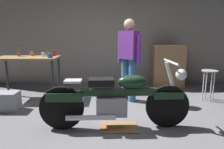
# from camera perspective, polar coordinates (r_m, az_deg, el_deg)

# --- Properties ---
(ground_plane) EXTENTS (12.00, 12.00, 0.00)m
(ground_plane) POSITION_cam_1_polar(r_m,az_deg,el_deg) (3.28, -0.13, -13.60)
(ground_plane) COLOR slate
(back_wall) EXTENTS (8.00, 0.12, 3.10)m
(back_wall) POSITION_cam_1_polar(r_m,az_deg,el_deg) (5.79, -0.42, 12.83)
(back_wall) COLOR gray
(back_wall) RESTS_ON ground_plane
(workbench) EXTENTS (1.30, 0.64, 0.90)m
(workbench) POSITION_cam_1_polar(r_m,az_deg,el_deg) (4.73, -22.32, 3.16)
(workbench) COLOR #99724C
(workbench) RESTS_ON ground_plane
(motorcycle) EXTENTS (2.19, 0.60, 1.00)m
(motorcycle) POSITION_cam_1_polar(r_m,az_deg,el_deg) (3.02, 1.23, -6.70)
(motorcycle) COLOR black
(motorcycle) RESTS_ON ground_plane
(person_standing) EXTENTS (0.43, 0.42, 1.67)m
(person_standing) POSITION_cam_1_polar(r_m,az_deg,el_deg) (4.21, 4.69, 4.96)
(person_standing) COLOR teal
(person_standing) RESTS_ON ground_plane
(shop_stool) EXTENTS (0.32, 0.32, 0.64)m
(shop_stool) POSITION_cam_1_polar(r_m,az_deg,el_deg) (4.73, 25.31, -0.64)
(shop_stool) COLOR #B2B2B7
(shop_stool) RESTS_ON ground_plane
(wooden_dresser) EXTENTS (0.80, 0.47, 1.10)m
(wooden_dresser) POSITION_cam_1_polar(r_m,az_deg,el_deg) (5.56, 15.13, 2.18)
(wooden_dresser) COLOR #99724C
(wooden_dresser) RESTS_ON ground_plane
(drip_tray) EXTENTS (0.56, 0.40, 0.01)m
(drip_tray) POSITION_cam_1_polar(r_m,az_deg,el_deg) (3.18, 1.90, -14.31)
(drip_tray) COLOR olive
(drip_tray) RESTS_ON ground_plane
(storage_bin) EXTENTS (0.44, 0.32, 0.34)m
(storage_bin) POSITION_cam_1_polar(r_m,az_deg,el_deg) (4.25, -27.29, -6.62)
(storage_bin) COLOR gray
(storage_bin) RESTS_ON ground_plane
(mug_orange_travel) EXTENTS (0.11, 0.08, 0.09)m
(mug_orange_travel) POSITION_cam_1_polar(r_m,az_deg,el_deg) (4.94, -21.28, 5.36)
(mug_orange_travel) COLOR orange
(mug_orange_travel) RESTS_ON workbench
(mug_white_ceramic) EXTENTS (0.10, 0.07, 0.09)m
(mug_white_ceramic) POSITION_cam_1_polar(r_m,az_deg,el_deg) (4.65, -18.49, 5.23)
(mug_white_ceramic) COLOR white
(mug_white_ceramic) RESTS_ON workbench
(mug_green_speckled) EXTENTS (0.11, 0.07, 0.11)m
(mug_green_speckled) POSITION_cam_1_polar(r_m,az_deg,el_deg) (4.56, -17.10, 5.34)
(mug_green_speckled) COLOR #3D7F4C
(mug_green_speckled) RESTS_ON workbench
(mug_red_diner) EXTENTS (0.12, 0.08, 0.11)m
(mug_red_diner) POSITION_cam_1_polar(r_m,az_deg,el_deg) (4.76, -15.79, 5.67)
(mug_red_diner) COLOR red
(mug_red_diner) RESTS_ON workbench
(mug_blue_enamel) EXTENTS (0.11, 0.08, 0.09)m
(mug_blue_enamel) POSITION_cam_1_polar(r_m,az_deg,el_deg) (4.37, -16.72, 5.00)
(mug_blue_enamel) COLOR #2D51AD
(mug_blue_enamel) RESTS_ON workbench
(bottle) EXTENTS (0.06, 0.06, 0.24)m
(bottle) POSITION_cam_1_polar(r_m,az_deg,el_deg) (4.91, -24.40, 5.72)
(bottle) COLOR olive
(bottle) RESTS_ON workbench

